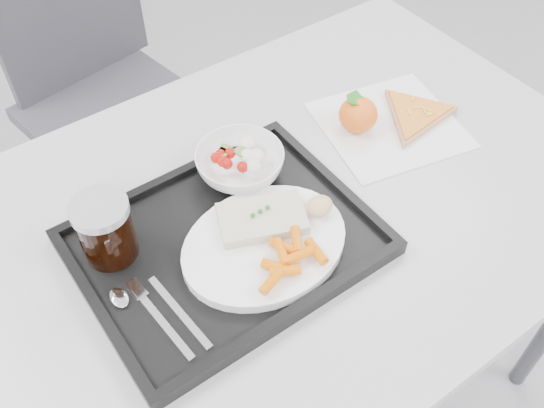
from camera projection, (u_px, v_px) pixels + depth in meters
table at (281, 229)px, 1.08m from camera, size 1.20×0.80×0.75m
chair at (97, 73)px, 1.61m from camera, size 0.48×0.48×0.93m
tray at (226, 243)px, 0.96m from camera, size 0.45×0.35×0.03m
dinner_plate at (264, 245)px, 0.94m from camera, size 0.27×0.27×0.02m
fish_fillet at (262, 219)px, 0.95m from camera, size 0.16×0.13×0.03m
bread_roll at (320, 206)px, 0.96m from camera, size 0.05×0.04×0.03m
salad_bowl at (240, 163)px, 1.04m from camera, size 0.15×0.15×0.05m
cola_glass at (105, 228)px, 0.90m from camera, size 0.09×0.09×0.11m
cutlery at (151, 308)px, 0.87m from camera, size 0.09×0.17×0.01m
napkin at (389, 125)px, 1.16m from camera, size 0.30×0.29×0.00m
tangerine at (358, 115)px, 1.12m from camera, size 0.10×0.10×0.07m
pizza_slice at (415, 114)px, 1.16m from camera, size 0.27×0.27×0.02m
carrot_pile at (289, 258)px, 0.90m from camera, size 0.12×0.08×0.02m
salad_contents at (242, 155)px, 1.03m from camera, size 0.09×0.08×0.02m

